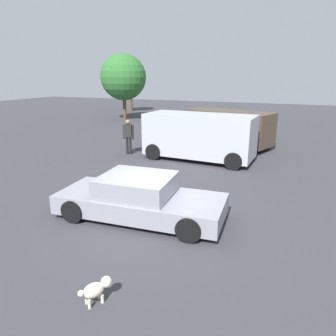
{
  "coord_description": "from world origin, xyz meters",
  "views": [
    {
      "loc": [
        3.49,
        -7.21,
        3.86
      ],
      "look_at": [
        -0.29,
        1.88,
        0.9
      ],
      "focal_mm": 32.98,
      "sensor_mm": 36.0,
      "label": 1
    }
  ],
  "objects_px": {
    "dog": "(96,289)",
    "pedestrian": "(128,134)",
    "suv_dark": "(227,127)",
    "van_white": "(199,135)",
    "sedan_foreground": "(140,198)"
  },
  "relations": [
    {
      "from": "van_white",
      "to": "suv_dark",
      "type": "bearing_deg",
      "value": -96.99
    },
    {
      "from": "sedan_foreground",
      "to": "dog",
      "type": "xyz_separation_m",
      "value": [
        0.9,
        -3.36,
        -0.28
      ]
    },
    {
      "from": "suv_dark",
      "to": "van_white",
      "type": "bearing_deg",
      "value": 99.09
    },
    {
      "from": "sedan_foreground",
      "to": "pedestrian",
      "type": "relative_size",
      "value": 2.72
    },
    {
      "from": "suv_dark",
      "to": "pedestrian",
      "type": "distance_m",
      "value": 5.66
    },
    {
      "from": "dog",
      "to": "pedestrian",
      "type": "bearing_deg",
      "value": 58.73
    },
    {
      "from": "suv_dark",
      "to": "pedestrian",
      "type": "xyz_separation_m",
      "value": [
        -4.21,
        -3.79,
        -0.03
      ]
    },
    {
      "from": "dog",
      "to": "van_white",
      "type": "bearing_deg",
      "value": 39.2
    },
    {
      "from": "pedestrian",
      "to": "van_white",
      "type": "bearing_deg",
      "value": -94.8
    },
    {
      "from": "dog",
      "to": "van_white",
      "type": "relative_size",
      "value": 0.11
    },
    {
      "from": "sedan_foreground",
      "to": "suv_dark",
      "type": "relative_size",
      "value": 0.91
    },
    {
      "from": "sedan_foreground",
      "to": "suv_dark",
      "type": "height_order",
      "value": "suv_dark"
    },
    {
      "from": "van_white",
      "to": "sedan_foreground",
      "type": "bearing_deg",
      "value": 96.12
    },
    {
      "from": "dog",
      "to": "pedestrian",
      "type": "xyz_separation_m",
      "value": [
        -4.82,
        9.67,
        0.77
      ]
    },
    {
      "from": "dog",
      "to": "suv_dark",
      "type": "relative_size",
      "value": 0.11
    }
  ]
}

